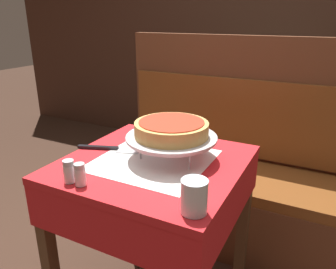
% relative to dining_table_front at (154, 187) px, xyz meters
% --- Properties ---
extents(dining_table_front, '(0.69, 0.69, 0.77)m').
position_rel_dining_table_front_xyz_m(dining_table_front, '(0.00, 0.00, 0.00)').
color(dining_table_front, red).
rests_on(dining_table_front, ground_plane).
extents(dining_table_rear, '(0.74, 0.74, 0.77)m').
position_rel_dining_table_front_xyz_m(dining_table_rear, '(0.11, 1.64, 0.02)').
color(dining_table_rear, '#1E6B33').
rests_on(dining_table_rear, ground_plane).
extents(booth_bench, '(1.43, 0.52, 1.20)m').
position_rel_dining_table_front_xyz_m(booth_bench, '(0.09, 0.72, -0.30)').
color(booth_bench, brown).
rests_on(booth_bench, ground_plane).
extents(back_wall_panel, '(6.00, 0.04, 2.40)m').
position_rel_dining_table_front_xyz_m(back_wall_panel, '(0.00, 2.08, 0.56)').
color(back_wall_panel, '#3D2319').
rests_on(back_wall_panel, ground_plane).
extents(pizza_pan_stand, '(0.36, 0.36, 0.10)m').
position_rel_dining_table_front_xyz_m(pizza_pan_stand, '(0.05, 0.05, 0.21)').
color(pizza_pan_stand, '#ADADB2').
rests_on(pizza_pan_stand, dining_table_front).
extents(deep_dish_pizza, '(0.29, 0.29, 0.06)m').
position_rel_dining_table_front_xyz_m(deep_dish_pizza, '(0.05, 0.05, 0.25)').
color(deep_dish_pizza, tan).
rests_on(deep_dish_pizza, pizza_pan_stand).
extents(pizza_server, '(0.27, 0.14, 0.01)m').
position_rel_dining_table_front_xyz_m(pizza_server, '(-0.22, 0.01, 0.13)').
color(pizza_server, '#BCBCC1').
rests_on(pizza_server, dining_table_front).
extents(water_glass_near, '(0.08, 0.08, 0.10)m').
position_rel_dining_table_front_xyz_m(water_glass_near, '(0.29, -0.27, 0.17)').
color(water_glass_near, silver).
rests_on(water_glass_near, dining_table_front).
extents(salt_shaker, '(0.04, 0.04, 0.08)m').
position_rel_dining_table_front_xyz_m(salt_shaker, '(-0.17, -0.29, 0.16)').
color(salt_shaker, silver).
rests_on(salt_shaker, dining_table_front).
extents(pepper_shaker, '(0.04, 0.04, 0.08)m').
position_rel_dining_table_front_xyz_m(pepper_shaker, '(-0.12, -0.29, 0.16)').
color(pepper_shaker, silver).
rests_on(pepper_shaker, dining_table_front).
extents(condiment_caddy, '(0.11, 0.11, 0.14)m').
position_rel_dining_table_front_xyz_m(condiment_caddy, '(0.00, 1.64, 0.17)').
color(condiment_caddy, black).
rests_on(condiment_caddy, dining_table_rear).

